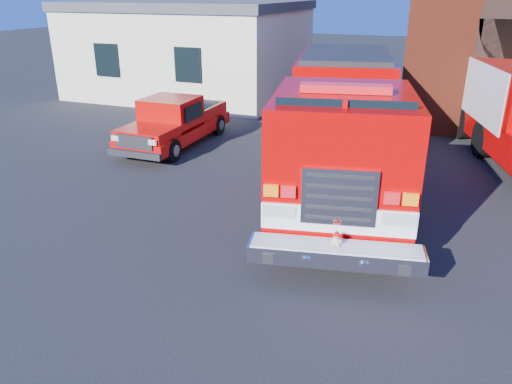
% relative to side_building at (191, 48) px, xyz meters
% --- Properties ---
extents(ground, '(100.00, 100.00, 0.00)m').
position_rel_side_building_xyz_m(ground, '(9.00, -13.00, -2.20)').
color(ground, black).
rests_on(ground, ground).
extents(side_building, '(10.20, 8.20, 4.35)m').
position_rel_side_building_xyz_m(side_building, '(0.00, 0.00, 0.00)').
color(side_building, beige).
rests_on(side_building, ground).
extents(fire_engine, '(4.93, 10.72, 3.19)m').
position_rel_side_building_xyz_m(fire_engine, '(9.65, -9.72, -0.55)').
color(fire_engine, black).
rests_on(fire_engine, ground).
extents(pickup_truck, '(1.82, 4.99, 1.63)m').
position_rel_side_building_xyz_m(pickup_truck, '(3.78, -8.27, -1.43)').
color(pickup_truck, black).
rests_on(pickup_truck, ground).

